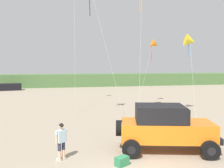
{
  "coord_description": "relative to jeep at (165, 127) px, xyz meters",
  "views": [
    {
      "loc": [
        -2.57,
        -8.17,
        4.15
      ],
      "look_at": [
        0.03,
        3.45,
        3.27
      ],
      "focal_mm": 38.57,
      "sensor_mm": 36.0,
      "label": 1
    }
  ],
  "objects": [
    {
      "name": "kite_pink_ribbon",
      "position": [
        4.95,
        13.96,
        5.3
      ],
      "size": [
        2.85,
        2.45,
        7.16
      ],
      "color": "orange",
      "rests_on": "ground_plane"
    },
    {
      "name": "dune_ridge",
      "position": [
        -2.02,
        40.58,
        0.05
      ],
      "size": [
        90.0,
        7.44,
        2.5
      ],
      "primitive_type": "cube",
      "color": "#4C703D",
      "rests_on": "ground_plane"
    },
    {
      "name": "cooler_box",
      "position": [
        -2.51,
        -1.23,
        -1.01
      ],
      "size": [
        0.66,
        0.59,
        0.38
      ],
      "primitive_type": "cube",
      "rotation": [
        0.0,
        0.0,
        0.52
      ],
      "color": "#2D7F51",
      "rests_on": "ground_plane"
    },
    {
      "name": "kite_purple_stunt",
      "position": [
        5.97,
        8.05,
        5.1
      ],
      "size": [
        2.05,
        4.21,
        7.01
      ],
      "color": "yellow",
      "rests_on": "ground_plane"
    },
    {
      "name": "person_watching",
      "position": [
        -4.97,
        -0.1,
        -0.26
      ],
      "size": [
        0.52,
        0.46,
        1.67
      ],
      "color": "#DBB28E",
      "rests_on": "ground_plane"
    },
    {
      "name": "distant_sedan",
      "position": [
        -13.47,
        33.39,
        -0.6
      ],
      "size": [
        4.42,
        2.35,
        1.2
      ],
      "primitive_type": "cube",
      "rotation": [
        0.0,
        0.0,
        0.16
      ],
      "color": "black",
      "rests_on": "ground_plane"
    },
    {
      "name": "jeep",
      "position": [
        0.0,
        0.0,
        0.0
      ],
      "size": [
        5.02,
        3.42,
        2.26
      ],
      "color": "orange",
      "rests_on": "ground_plane"
    }
  ]
}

